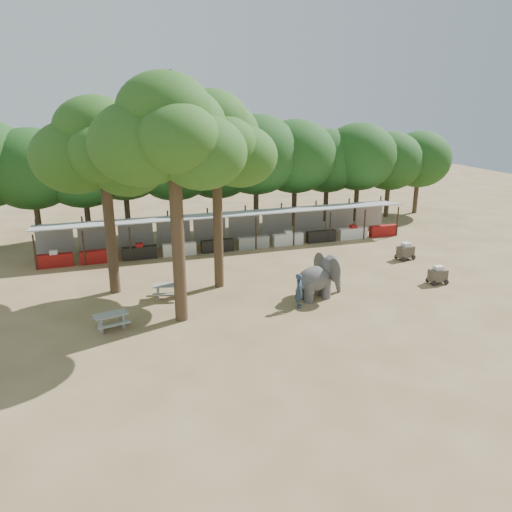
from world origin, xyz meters
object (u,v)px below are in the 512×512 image
object	(u,v)px
picnic_table_near	(111,319)
picnic_table_far	(167,289)
cart_front	(438,275)
cart_back	(405,251)
yard_tree_left	(100,149)
yard_tree_center	(169,135)
yard_tree_back	(213,141)
elephant	(320,277)
handler	(299,290)

from	to	relation	value
picnic_table_near	picnic_table_far	size ratio (longest dim) A/B	1.01
cart_front	cart_back	distance (m)	4.82
yard_tree_left	yard_tree_center	distance (m)	5.92
yard_tree_left	cart_back	world-z (taller)	yard_tree_left
yard_tree_back	elephant	xyz separation A→B (m)	(5.10, -3.64, -7.35)
yard_tree_left	handler	bearing A→B (deg)	-30.66
picnic_table_near	elephant	bearing A→B (deg)	-9.53
picnic_table_near	handler	bearing A→B (deg)	-14.72
yard_tree_left	picnic_table_near	distance (m)	9.29
yard_tree_left	picnic_table_near	size ratio (longest dim) A/B	5.95
yard_tree_left	handler	distance (m)	13.18
yard_tree_left	elephant	bearing A→B (deg)	-22.69
cart_front	yard_tree_center	bearing A→B (deg)	-175.59
yard_tree_left	cart_back	size ratio (longest dim) A/B	8.25
yard_tree_left	picnic_table_far	xyz separation A→B (m)	(2.90, -2.05, -7.68)
elephant	handler	world-z (taller)	elephant
yard_tree_left	handler	world-z (taller)	yard_tree_left
picnic_table_near	picnic_table_far	world-z (taller)	picnic_table_near
yard_tree_back	yard_tree_left	bearing A→B (deg)	170.54
yard_tree_back	handler	xyz separation A→B (m)	(3.47, -4.61, -7.59)
yard_tree_left	cart_back	bearing A→B (deg)	-0.58
elephant	handler	bearing A→B (deg)	-162.12
elephant	handler	distance (m)	1.92
yard_tree_left	cart_front	xyz separation A→B (m)	(18.88, -4.93, -7.65)
yard_tree_center	picnic_table_near	size ratio (longest dim) A/B	6.51
yard_tree_center	cart_back	xyz separation A→B (m)	(16.81, 4.80, -8.61)
yard_tree_back	handler	size ratio (longest dim) A/B	5.97
picnic_table_near	cart_front	world-z (taller)	cart_front
picnic_table_far	cart_back	world-z (taller)	cart_back
picnic_table_far	picnic_table_near	bearing A→B (deg)	-123.72
picnic_table_far	yard_tree_center	bearing A→B (deg)	-76.17
yard_tree_center	picnic_table_far	distance (m)	9.18
picnic_table_near	yard_tree_left	bearing A→B (deg)	74.00
yard_tree_left	yard_tree_center	world-z (taller)	yard_tree_center
handler	yard_tree_center	bearing A→B (deg)	108.62
yard_tree_left	yard_tree_back	size ratio (longest dim) A/B	0.97
handler	yard_tree_back	bearing A→B (deg)	60.95
picnic_table_near	yard_tree_back	bearing A→B (deg)	21.25
yard_tree_back	cart_back	distance (m)	15.96
yard_tree_left	cart_front	size ratio (longest dim) A/B	9.20
yard_tree_back	picnic_table_far	bearing A→B (deg)	-161.35
yard_tree_left	yard_tree_back	distance (m)	6.09
yard_tree_back	picnic_table_near	xyz separation A→B (m)	(-6.33, -4.21, -8.02)
yard_tree_back	elephant	bearing A→B (deg)	-35.51
handler	picnic_table_near	size ratio (longest dim) A/B	1.03
cart_front	yard_tree_left	bearing A→B (deg)	169.53
yard_tree_back	handler	distance (m)	9.53
handler	picnic_table_near	distance (m)	9.82
picnic_table_far	cart_back	distance (m)	17.01
handler	picnic_table_near	xyz separation A→B (m)	(-9.80, 0.41, -0.43)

